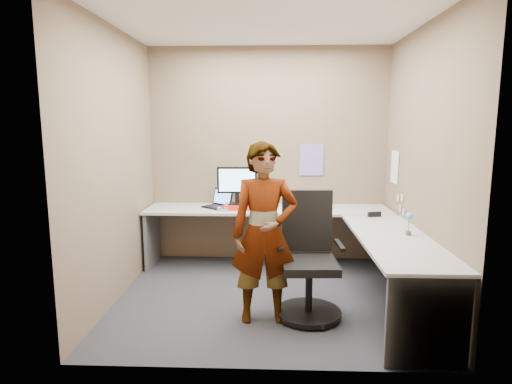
{
  "coord_description": "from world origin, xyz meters",
  "views": [
    {
      "loc": [
        0.06,
        -4.15,
        1.77
      ],
      "look_at": [
        -0.11,
        0.25,
        1.05
      ],
      "focal_mm": 30.0,
      "sensor_mm": 36.0,
      "label": 1
    }
  ],
  "objects_px": {
    "desk": "(307,232)",
    "office_chair": "(308,266)",
    "monitor": "(237,182)",
    "person": "(264,233)"
  },
  "relations": [
    {
      "from": "desk",
      "to": "office_chair",
      "type": "height_order",
      "value": "office_chair"
    },
    {
      "from": "monitor",
      "to": "office_chair",
      "type": "relative_size",
      "value": 0.43
    },
    {
      "from": "monitor",
      "to": "office_chair",
      "type": "xyz_separation_m",
      "value": [
        0.76,
        -1.29,
        -0.6
      ]
    },
    {
      "from": "desk",
      "to": "monitor",
      "type": "xyz_separation_m",
      "value": [
        -0.81,
        0.54,
        0.47
      ]
    },
    {
      "from": "desk",
      "to": "office_chair",
      "type": "distance_m",
      "value": 0.77
    },
    {
      "from": "office_chair",
      "to": "desk",
      "type": "bearing_deg",
      "value": 83.8
    },
    {
      "from": "desk",
      "to": "office_chair",
      "type": "bearing_deg",
      "value": -93.4
    },
    {
      "from": "monitor",
      "to": "person",
      "type": "bearing_deg",
      "value": -77.14
    },
    {
      "from": "monitor",
      "to": "person",
      "type": "xyz_separation_m",
      "value": [
        0.36,
        -1.41,
        -0.25
      ]
    },
    {
      "from": "desk",
      "to": "monitor",
      "type": "relative_size",
      "value": 6.23
    }
  ]
}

